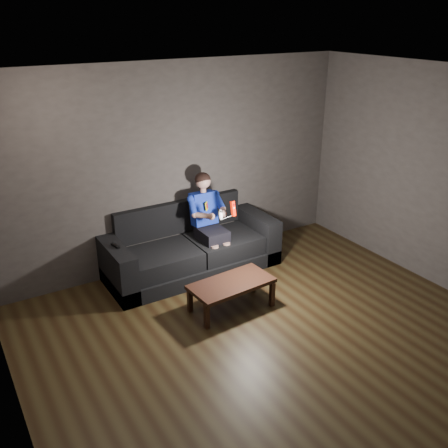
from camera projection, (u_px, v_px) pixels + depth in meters
floor at (290, 354)px, 5.10m from camera, size 5.00×5.00×0.00m
back_wall at (177, 167)px, 6.53m from camera, size 5.00×0.04×2.70m
left_wall at (8, 313)px, 3.38m from camera, size 0.04×5.00×2.70m
ceiling at (307, 82)px, 4.03m from camera, size 5.00×5.00×0.02m
sofa at (189, 250)px, 6.67m from camera, size 2.30×0.99×0.89m
child at (208, 214)px, 6.56m from camera, size 0.50×0.61×1.22m
wii_remote_red at (233, 209)px, 6.15m from camera, size 0.06×0.08×0.19m
nunchuk_white at (221, 215)px, 6.09m from camera, size 0.07×0.09×0.14m
wii_remote_black at (115, 246)px, 5.98m from camera, size 0.07×0.16×0.03m
coffee_table at (231, 286)px, 5.77m from camera, size 1.00×0.55×0.35m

